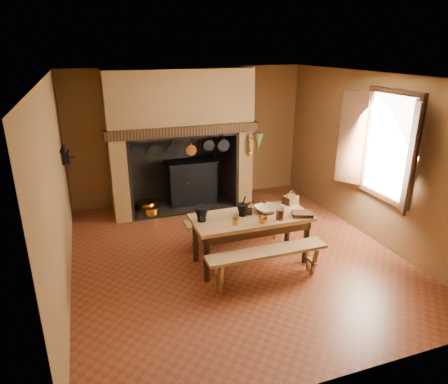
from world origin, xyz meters
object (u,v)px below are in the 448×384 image
Objects in this scene: iron_range at (192,181)px; coffee_grinder at (248,209)px; work_table at (251,223)px; mixing_bowl at (266,209)px; wicker_basket at (291,199)px; bench_front at (267,258)px.

iron_range reaches higher than coffee_grinder.
mixing_bowl is (0.29, 0.08, 0.17)m from work_table.
iron_range is 5.79× the size of wicker_basket.
coffee_grinder is at bearing 97.34° from work_table.
iron_range reaches higher than bench_front.
mixing_bowl is at bearing 19.83° from coffee_grinder.
iron_range is 0.90× the size of bench_front.
work_table is 1.01× the size of bench_front.
work_table reaches higher than bench_front.
work_table is 0.66m from bench_front.
work_table is 5.09× the size of mixing_bowl.
mixing_bowl is (0.30, -0.03, -0.03)m from coffee_grinder.
bench_front is 9.03× the size of coffee_grinder.
coffee_grinder is 0.30m from mixing_bowl.
wicker_basket is (0.51, 0.18, 0.03)m from mixing_bowl.
coffee_grinder is at bearing 168.57° from wicker_basket.
wicker_basket reaches higher than coffee_grinder.
mixing_bowl reaches higher than work_table.
iron_range is 8.15× the size of coffee_grinder.
wicker_basket reaches higher than work_table.
coffee_grinder is at bearing 175.04° from mixing_bowl.
iron_range is 2.72m from mixing_bowl.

